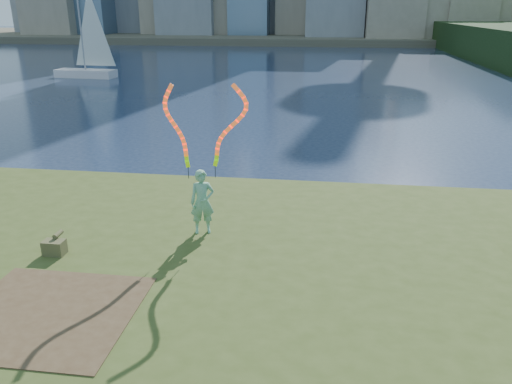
# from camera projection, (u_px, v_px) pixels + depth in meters

# --- Properties ---
(ground) EXTENTS (320.00, 320.00, 0.00)m
(ground) POSITION_uv_depth(u_px,v_px,m) (205.00, 274.00, 12.24)
(ground) COLOR #1A2843
(ground) RESTS_ON ground
(grassy_knoll) EXTENTS (20.00, 18.00, 0.80)m
(grassy_knoll) POSITION_uv_depth(u_px,v_px,m) (178.00, 316.00, 9.99)
(grassy_knoll) COLOR #3A4A1A
(grassy_knoll) RESTS_ON ground
(dirt_patch) EXTENTS (3.20, 3.00, 0.02)m
(dirt_patch) POSITION_uv_depth(u_px,v_px,m) (48.00, 313.00, 9.27)
(dirt_patch) COLOR #47331E
(dirt_patch) RESTS_ON grassy_knoll
(far_shore) EXTENTS (320.00, 40.00, 1.20)m
(far_shore) POSITION_uv_depth(u_px,v_px,m) (313.00, 37.00, 100.29)
(far_shore) COLOR #504B3B
(far_shore) RESTS_ON ground
(woman_with_ribbons) EXTENTS (1.98, 0.69, 4.02)m
(woman_with_ribbons) POSITION_uv_depth(u_px,v_px,m) (202.00, 179.00, 12.18)
(woman_with_ribbons) COLOR #11763C
(woman_with_ribbons) RESTS_ON grassy_knoll
(canvas_bag) EXTENTS (0.48, 0.55, 0.46)m
(canvas_bag) POSITION_uv_depth(u_px,v_px,m) (55.00, 246.00, 11.45)
(canvas_bag) COLOR #4A4B27
(canvas_bag) RESTS_ON grassy_knoll
(sailboat) EXTENTS (5.97, 2.28, 8.98)m
(sailboat) POSITION_uv_depth(u_px,v_px,m) (87.00, 61.00, 45.86)
(sailboat) COLOR silver
(sailboat) RESTS_ON ground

